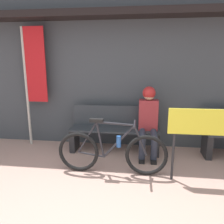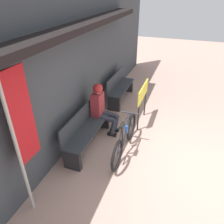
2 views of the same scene
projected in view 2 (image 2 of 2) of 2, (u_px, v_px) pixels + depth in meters
The scene contains 8 objects.
ground_plane at pixel (187, 171), 4.30m from camera, with size 24.00×24.00×0.00m, color tan.
storefront_wall at pixel (62, 75), 4.20m from camera, with size 12.00×0.56×3.20m.
park_bench_near at pixel (86, 130), 4.79m from camera, with size 1.65×0.42×0.86m.
bicycle at pixel (125, 139), 4.62m from camera, with size 1.67×0.40×0.86m.
person_seated at pixel (101, 105), 5.10m from camera, with size 0.34×0.62×1.25m.
park_bench_far at pixel (120, 88), 6.72m from camera, with size 1.49×0.42×0.86m.
banner_pole at pixel (21, 130), 2.98m from camera, with size 0.45×0.05×2.32m.
signboard at pixel (143, 95), 5.40m from camera, with size 0.96×0.04×1.06m.
Camera 2 is at (-3.43, 0.35, 3.19)m, focal length 35.00 mm.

